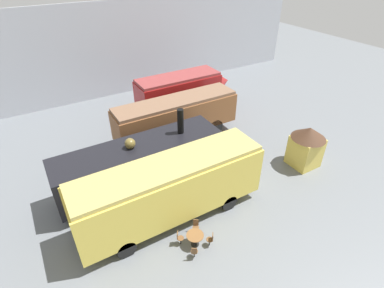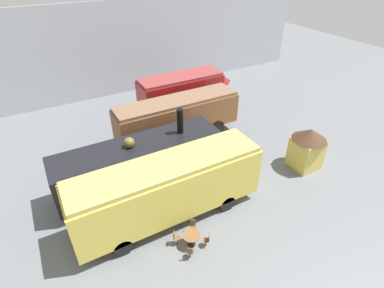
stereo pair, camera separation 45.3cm
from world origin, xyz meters
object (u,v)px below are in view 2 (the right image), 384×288
at_px(steam_locomotive, 140,161).
at_px(visitor_person, 193,175).
at_px(cafe_table_near, 191,237).
at_px(ticket_kiosk, 307,146).
at_px(streamlined_locomotive, 188,89).
at_px(passenger_coach_wooden, 178,115).
at_px(cafe_chair_0, 190,252).
at_px(passenger_coach_vintage, 168,187).

distance_m(steam_locomotive, visitor_person, 3.48).
xyz_separation_m(cafe_table_near, ticket_kiosk, (10.17, 2.04, 1.09)).
relative_size(streamlined_locomotive, ticket_kiosk, 3.08).
distance_m(passenger_coach_wooden, steam_locomotive, 5.95).
relative_size(passenger_coach_wooden, ticket_kiosk, 3.25).
relative_size(cafe_chair_0, ticket_kiosk, 0.29).
distance_m(passenger_coach_wooden, visitor_person, 5.96).
bearing_deg(cafe_chair_0, ticket_kiosk, -41.74).
bearing_deg(passenger_coach_wooden, cafe_chair_0, -113.88).
distance_m(passenger_coach_wooden, ticket_kiosk, 9.72).
height_order(streamlined_locomotive, steam_locomotive, steam_locomotive).
bearing_deg(streamlined_locomotive, passenger_coach_vintage, -122.95).
bearing_deg(ticket_kiosk, cafe_chair_0, -165.65).
height_order(cafe_table_near, ticket_kiosk, ticket_kiosk).
distance_m(streamlined_locomotive, ticket_kiosk, 11.86).
bearing_deg(steam_locomotive, passenger_coach_wooden, 39.99).
bearing_deg(cafe_chair_0, streamlined_locomotive, 5.86).
bearing_deg(passenger_coach_vintage, cafe_chair_0, -96.35).
bearing_deg(cafe_chair_0, passenger_coach_vintage, 27.56).
xyz_separation_m(streamlined_locomotive, visitor_person, (-4.70, -9.43, -1.32)).
distance_m(streamlined_locomotive, steam_locomotive, 10.78).
distance_m(passenger_coach_wooden, passenger_coach_vintage, 8.38).
bearing_deg(ticket_kiosk, streamlined_locomotive, 105.10).
distance_m(cafe_chair_0, ticket_kiosk, 11.04).
height_order(streamlined_locomotive, passenger_coach_wooden, streamlined_locomotive).
distance_m(passenger_coach_vintage, visitor_person, 3.31).
relative_size(streamlined_locomotive, cafe_table_near, 10.21).
height_order(streamlined_locomotive, visitor_person, streamlined_locomotive).
bearing_deg(passenger_coach_vintage, visitor_person, 33.87).
xyz_separation_m(cafe_chair_0, visitor_person, (2.84, 4.73, 0.33)).
relative_size(streamlined_locomotive, passenger_coach_vintage, 0.88).
xyz_separation_m(streamlined_locomotive, passenger_coach_wooden, (-2.99, -3.88, -0.02)).
distance_m(cafe_table_near, ticket_kiosk, 10.43).
height_order(streamlined_locomotive, passenger_coach_vintage, passenger_coach_vintage).
bearing_deg(cafe_table_near, steam_locomotive, 94.54).
distance_m(cafe_chair_0, visitor_person, 5.53).
height_order(passenger_coach_wooden, passenger_coach_vintage, passenger_coach_vintage).
xyz_separation_m(passenger_coach_vintage, cafe_table_near, (0.12, -2.36, -1.62)).
bearing_deg(cafe_table_near, ticket_kiosk, 11.32).
bearing_deg(passenger_coach_vintage, cafe_table_near, -87.06).
relative_size(passenger_coach_vintage, cafe_chair_0, 12.09).
height_order(passenger_coach_vintage, visitor_person, passenger_coach_vintage).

